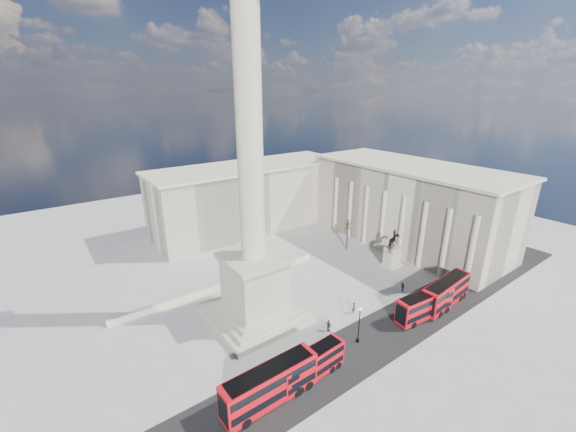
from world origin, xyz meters
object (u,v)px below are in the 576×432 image
(red_bus_a, at_px, (312,365))
(equestrian_statue, at_px, (392,253))
(victorian_lamp, at_px, (359,322))
(red_bus_b, at_px, (271,384))
(nelsons_column, at_px, (253,243))
(red_bus_c, at_px, (425,305))
(red_bus_d, at_px, (446,292))
(pedestrian_walking, at_px, (354,308))
(pedestrian_crossing, at_px, (329,326))
(pedestrian_standing, at_px, (402,287))

(red_bus_a, relative_size, equestrian_statue, 1.21)
(victorian_lamp, height_order, equestrian_statue, equestrian_statue)
(red_bus_a, relative_size, red_bus_b, 0.82)
(nelsons_column, xyz_separation_m, victorian_lamp, (8.65, -14.02, -9.51))
(red_bus_c, height_order, red_bus_d, red_bus_d)
(equestrian_statue, height_order, pedestrian_walking, equestrian_statue)
(equestrian_statue, relative_size, pedestrian_walking, 4.23)
(pedestrian_crossing, bearing_deg, pedestrian_walking, -93.70)
(pedestrian_walking, xyz_separation_m, pedestrian_crossing, (-6.45, -1.03, 0.01))
(red_bus_b, bearing_deg, pedestrian_standing, 10.09)
(pedestrian_standing, bearing_deg, victorian_lamp, -24.11)
(equestrian_statue, bearing_deg, red_bus_c, -125.05)
(red_bus_b, xyz_separation_m, victorian_lamp, (15.85, 1.24, 0.88))
(red_bus_c, bearing_deg, equestrian_statue, 60.82)
(victorian_lamp, distance_m, pedestrian_standing, 17.19)
(victorian_lamp, height_order, pedestrian_crossing, victorian_lamp)
(victorian_lamp, bearing_deg, red_bus_a, -172.60)
(pedestrian_crossing, bearing_deg, red_bus_d, -120.15)
(red_bus_d, xyz_separation_m, victorian_lamp, (-18.76, 2.09, 0.94))
(nelsons_column, distance_m, victorian_lamp, 19.02)
(nelsons_column, distance_m, pedestrian_walking, 19.92)
(pedestrian_walking, bearing_deg, red_bus_d, -55.44)
(victorian_lamp, xyz_separation_m, pedestrian_walking, (4.72, 5.36, -2.45))
(red_bus_b, height_order, pedestrian_standing, red_bus_b)
(red_bus_d, height_order, equestrian_statue, equestrian_statue)
(red_bus_c, height_order, pedestrian_standing, red_bus_c)
(pedestrian_crossing, bearing_deg, equestrian_statue, -84.79)
(red_bus_c, xyz_separation_m, pedestrian_walking, (-8.22, 7.37, -1.32))
(red_bus_a, xyz_separation_m, red_bus_c, (22.67, -0.75, 0.21))
(red_bus_a, distance_m, red_bus_c, 22.68)
(red_bus_b, relative_size, red_bus_c, 1.10)
(victorian_lamp, distance_m, pedestrian_crossing, 5.26)
(red_bus_a, bearing_deg, red_bus_c, -5.24)
(red_bus_a, bearing_deg, pedestrian_crossing, 31.61)
(victorian_lamp, xyz_separation_m, pedestrian_crossing, (-1.73, 4.33, -2.44))
(equestrian_statue, bearing_deg, victorian_lamp, -151.77)
(red_bus_b, distance_m, red_bus_d, 34.62)
(nelsons_column, xyz_separation_m, red_bus_c, (21.59, -16.03, -10.65))
(red_bus_c, xyz_separation_m, red_bus_d, (5.82, -0.07, 0.20))
(red_bus_a, height_order, equestrian_statue, equestrian_statue)
(victorian_lamp, height_order, pedestrian_standing, victorian_lamp)
(red_bus_c, distance_m, pedestrian_walking, 11.12)
(red_bus_a, height_order, pedestrian_crossing, red_bus_a)
(red_bus_c, distance_m, equestrian_statue, 17.57)
(red_bus_a, relative_size, pedestrian_crossing, 5.07)
(red_bus_a, xyz_separation_m, pedestrian_standing, (26.08, 5.97, -1.12))
(equestrian_statue, bearing_deg, pedestrian_walking, -159.06)
(red_bus_c, bearing_deg, red_bus_a, -176.02)
(pedestrian_walking, bearing_deg, nelsons_column, 119.57)
(pedestrian_walking, height_order, pedestrian_standing, pedestrian_walking)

